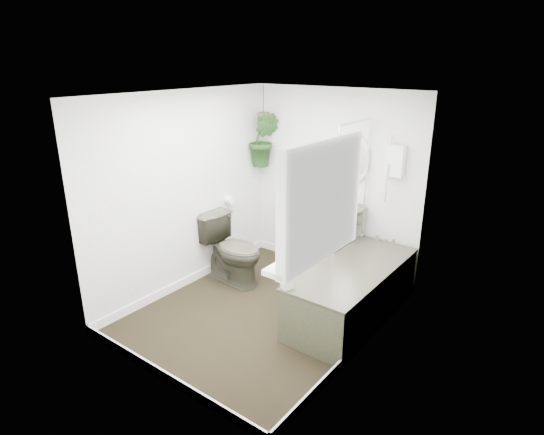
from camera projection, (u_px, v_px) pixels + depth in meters
The scene contains 22 objects.
floor at pixel (264, 313), 4.96m from camera, with size 2.30×2.80×0.02m, color #2C2414.
ceiling at pixel (262, 93), 4.18m from camera, with size 2.30×2.80×0.02m, color white.
wall_back at pixel (333, 183), 5.63m from camera, with size 2.30×0.02×2.30m, color white.
wall_front at pixel (150, 259), 3.51m from camera, with size 2.30×0.02×2.30m, color white.
wall_left at pixel (184, 193), 5.23m from camera, with size 0.02×2.80×2.30m, color white.
wall_right at pixel (369, 238), 3.91m from camera, with size 0.02×2.80×2.30m, color white.
skirting at pixel (264, 308), 4.94m from camera, with size 2.30×2.80×0.10m, color white.
bathtub at pixel (353, 292), 4.78m from camera, with size 0.72×1.72×0.58m, color #3D3C2D, non-canonical shape.
bath_screen at pixel (352, 186), 5.00m from camera, with size 0.04×0.72×1.40m, color silver, non-canonical shape.
shower_box at pixel (395, 160), 4.99m from camera, with size 0.20×0.10×0.35m, color white.
oval_mirror at pixel (351, 158), 5.34m from camera, with size 0.46×0.03×0.62m, color beige.
wall_sconce at pixel (321, 162), 5.59m from camera, with size 0.04×0.04×0.22m, color black.
toilet_roll_holder at pixel (229, 200), 5.80m from camera, with size 0.11×0.11×0.11m, color white.
window_recess at pixel (322, 201), 3.25m from camera, with size 0.08×1.00×0.90m, color white.
window_sill at pixel (312, 252), 3.43m from camera, with size 0.18×1.00×0.04m, color white.
window_blinds at pixel (316, 200), 3.28m from camera, with size 0.01×0.86×0.76m, color white.
toilet at pixel (233, 249), 5.52m from camera, with size 0.47×0.82×0.83m, color #3D3C2D.
pedestal_sink at pixel (340, 243), 5.55m from camera, with size 0.57×0.48×0.96m, color #3D3C2D, non-canonical shape.
sill_plant at pixel (319, 228), 3.51m from camera, with size 0.22×0.19×0.25m, color black.
hanging_plant at pixel (264, 140), 5.91m from camera, with size 0.39×0.31×0.70m, color black.
soap_bottle at pixel (287, 278), 4.22m from camera, with size 0.09×0.10×0.21m, color black.
hanging_pot at pixel (263, 117), 5.81m from camera, with size 0.16×0.16×0.12m, color brown.
Camera 1 is at (2.68, -3.39, 2.63)m, focal length 30.00 mm.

